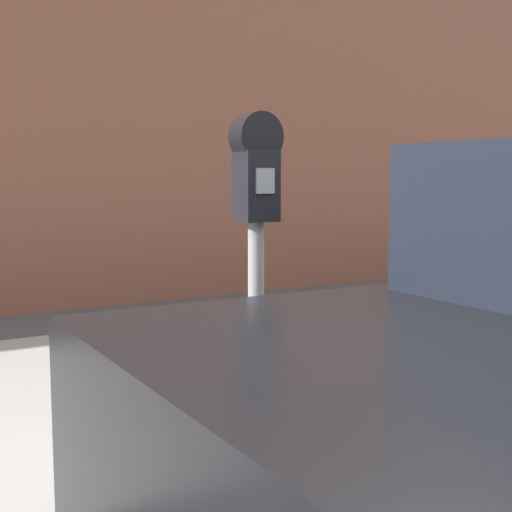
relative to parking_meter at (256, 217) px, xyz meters
The scene contains 3 objects.
sidewalk 1.56m from the parking_meter, 94.76° to the left, with size 24.00×2.80×0.13m.
building_facade 4.44m from the parking_meter, 91.31° to the left, with size 24.00×0.30×4.91m.
parking_meter is the anchor object (origin of this frame).
Camera 1 is at (-1.36, -1.44, 1.28)m, focal length 50.00 mm.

